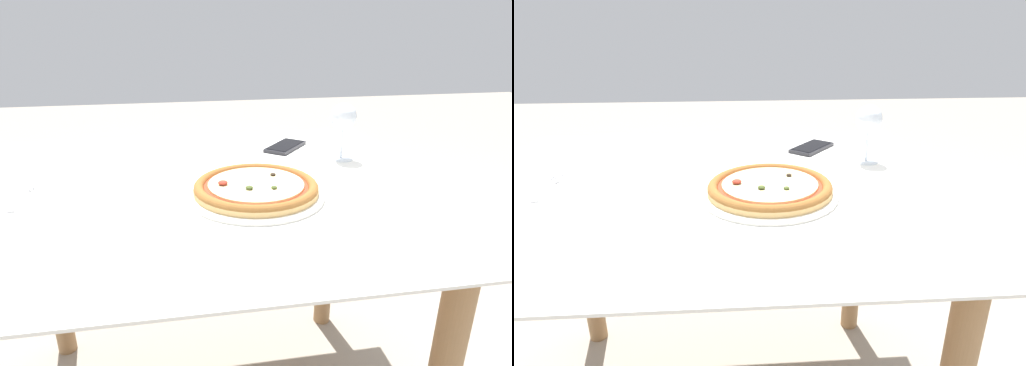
% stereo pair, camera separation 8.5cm
% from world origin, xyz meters
% --- Properties ---
extents(dining_table, '(1.13, 0.91, 0.71)m').
position_xyz_m(dining_table, '(0.00, 0.00, 0.62)').
color(dining_table, '#997047').
rests_on(dining_table, ground_plane).
extents(pizza_plate, '(0.29, 0.29, 0.04)m').
position_xyz_m(pizza_plate, '(0.13, -0.08, 0.73)').
color(pizza_plate, white).
rests_on(pizza_plate, dining_table).
extents(fork, '(0.03, 0.17, 0.00)m').
position_xyz_m(fork, '(-0.37, 0.01, 0.71)').
color(fork, silver).
rests_on(fork, dining_table).
extents(wine_glass_far_left, '(0.07, 0.07, 0.15)m').
position_xyz_m(wine_glass_far_left, '(0.40, 0.14, 0.82)').
color(wine_glass_far_left, silver).
rests_on(wine_glass_far_left, dining_table).
extents(cell_phone, '(0.15, 0.16, 0.01)m').
position_xyz_m(cell_phone, '(0.28, 0.26, 0.72)').
color(cell_phone, '#232328').
rests_on(cell_phone, dining_table).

